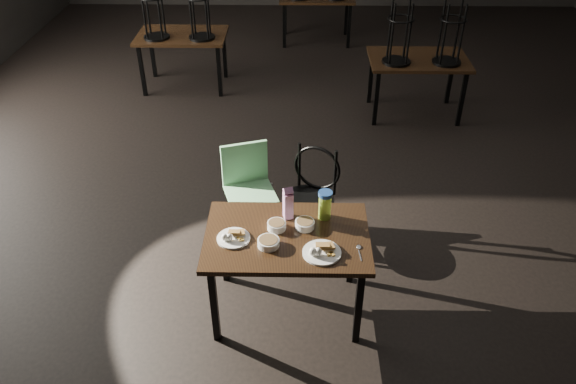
{
  "coord_description": "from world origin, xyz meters",
  "views": [
    {
      "loc": [
        -0.44,
        -5.23,
        3.34
      ],
      "look_at": [
        -0.5,
        -1.68,
        0.85
      ],
      "focal_mm": 35.0,
      "sensor_mm": 36.0,
      "label": 1
    }
  ],
  "objects_px": {
    "water_bottle": "(325,205)",
    "school_chair": "(248,184)",
    "main_table": "(287,243)",
    "bentwood_chair": "(312,191)",
    "juice_carton": "(288,204)"
  },
  "relations": [
    {
      "from": "main_table",
      "to": "school_chair",
      "type": "height_order",
      "value": "school_chair"
    },
    {
      "from": "juice_carton",
      "to": "bentwood_chair",
      "type": "height_order",
      "value": "juice_carton"
    },
    {
      "from": "water_bottle",
      "to": "school_chair",
      "type": "distance_m",
      "value": 1.03
    },
    {
      "from": "main_table",
      "to": "bentwood_chair",
      "type": "bearing_deg",
      "value": 76.74
    },
    {
      "from": "main_table",
      "to": "bentwood_chair",
      "type": "distance_m",
      "value": 0.88
    },
    {
      "from": "juice_carton",
      "to": "water_bottle",
      "type": "bearing_deg",
      "value": 0.65
    },
    {
      "from": "school_chair",
      "to": "juice_carton",
      "type": "bearing_deg",
      "value": -81.59
    },
    {
      "from": "main_table",
      "to": "water_bottle",
      "type": "height_order",
      "value": "water_bottle"
    },
    {
      "from": "juice_carton",
      "to": "school_chair",
      "type": "xyz_separation_m",
      "value": [
        -0.37,
        0.74,
        -0.34
      ]
    },
    {
      "from": "juice_carton",
      "to": "water_bottle",
      "type": "relative_size",
      "value": 1.17
    },
    {
      "from": "main_table",
      "to": "bentwood_chair",
      "type": "relative_size",
      "value": 1.28
    },
    {
      "from": "bentwood_chair",
      "to": "school_chair",
      "type": "bearing_deg",
      "value": -168.76
    },
    {
      "from": "main_table",
      "to": "juice_carton",
      "type": "xyz_separation_m",
      "value": [
        0.0,
        0.21,
        0.2
      ]
    },
    {
      "from": "juice_carton",
      "to": "bentwood_chair",
      "type": "relative_size",
      "value": 0.29
    },
    {
      "from": "water_bottle",
      "to": "bentwood_chair",
      "type": "relative_size",
      "value": 0.25
    }
  ]
}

